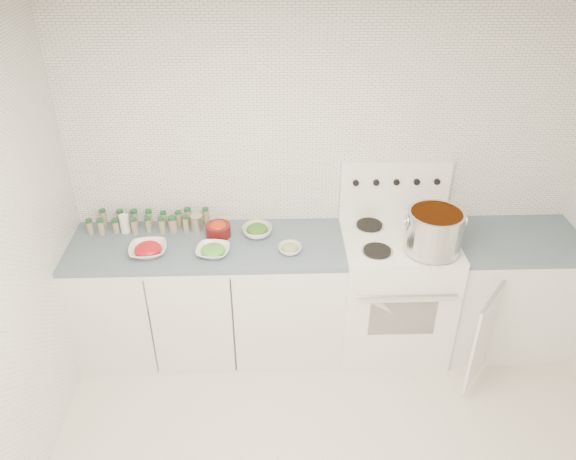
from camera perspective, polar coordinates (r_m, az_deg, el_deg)
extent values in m
cube|color=white|center=(3.91, 3.87, 5.67)|extent=(3.50, 0.02, 2.50)
cube|color=white|center=(2.06, 9.16, 18.42)|extent=(3.50, 3.00, 0.02)
cube|color=white|center=(4.09, -7.82, -6.89)|extent=(1.85, 0.62, 0.86)
cube|color=#46546A|center=(3.82, -8.30, -1.64)|extent=(1.85, 0.62, 0.03)
cube|color=white|center=(4.12, 10.59, -6.30)|extent=(0.76, 0.65, 0.92)
cube|color=black|center=(3.86, 11.54, -8.76)|extent=(0.45, 0.01, 0.28)
cylinder|color=silver|center=(3.69, 12.04, -6.59)|extent=(0.65, 0.02, 0.02)
cube|color=white|center=(3.86, 11.26, -0.86)|extent=(0.76, 0.65, 0.01)
cube|color=white|center=(3.99, 10.76, 4.11)|extent=(0.76, 0.06, 0.43)
cylinder|color=silver|center=(3.68, 9.04, -2.14)|extent=(0.21, 0.21, 0.01)
cylinder|color=black|center=(3.68, 9.05, -2.06)|extent=(0.18, 0.18, 0.01)
cylinder|color=silver|center=(3.77, 14.43, -2.00)|extent=(0.21, 0.21, 0.01)
cylinder|color=black|center=(3.76, 14.44, -1.92)|extent=(0.18, 0.18, 0.01)
cylinder|color=silver|center=(3.95, 8.27, 0.47)|extent=(0.21, 0.21, 0.01)
cylinder|color=black|center=(3.94, 8.28, 0.55)|extent=(0.18, 0.18, 0.01)
cylinder|color=silver|center=(4.02, 13.33, 0.55)|extent=(0.21, 0.21, 0.01)
cylinder|color=black|center=(4.02, 13.34, 0.62)|extent=(0.18, 0.18, 0.01)
cylinder|color=black|center=(3.88, 6.90, 4.80)|extent=(0.04, 0.02, 0.04)
cylinder|color=black|center=(3.90, 8.94, 4.81)|extent=(0.04, 0.02, 0.04)
cylinder|color=black|center=(3.93, 10.96, 4.81)|extent=(0.04, 0.02, 0.04)
cylinder|color=black|center=(3.96, 12.94, 4.80)|extent=(0.04, 0.02, 0.04)
cylinder|color=black|center=(4.00, 14.89, 4.79)|extent=(0.04, 0.02, 0.04)
cube|color=white|center=(4.40, 21.14, -5.92)|extent=(0.89, 0.62, 0.86)
cube|color=#46546A|center=(4.15, 22.33, -1.00)|extent=(0.89, 0.62, 0.03)
cube|color=white|center=(3.96, 19.22, -10.32)|extent=(0.26, 0.32, 0.70)
cylinder|color=silver|center=(3.68, 14.61, -0.12)|extent=(0.36, 0.36, 0.27)
cylinder|color=orange|center=(3.62, 14.86, 1.51)|extent=(0.32, 0.32, 0.03)
torus|color=silver|center=(3.59, 11.96, 0.94)|extent=(0.01, 0.09, 0.09)
torus|color=silver|center=(3.70, 17.51, 1.01)|extent=(0.01, 0.09, 0.09)
imported|color=white|center=(3.77, -14.04, -2.00)|extent=(0.26, 0.26, 0.06)
ellipsoid|color=red|center=(3.76, -14.06, -1.85)|extent=(0.17, 0.17, 0.08)
imported|color=white|center=(3.69, -7.62, -2.14)|extent=(0.24, 0.24, 0.05)
ellipsoid|color=#3B8C2E|center=(3.68, -7.64, -2.00)|extent=(0.15, 0.15, 0.07)
imported|color=white|center=(3.86, -3.14, -0.12)|extent=(0.26, 0.26, 0.06)
ellipsoid|color=#235819|center=(3.85, -3.15, 0.10)|extent=(0.15, 0.15, 0.07)
imported|color=white|center=(3.68, 0.20, -1.95)|extent=(0.16, 0.16, 0.05)
ellipsoid|color=#29481D|center=(3.67, 0.20, -1.78)|extent=(0.11, 0.11, 0.05)
cylinder|color=#4E0D0D|center=(3.87, -7.10, -0.03)|extent=(0.17, 0.17, 0.09)
ellipsoid|color=red|center=(3.85, -7.13, 0.38)|extent=(0.13, 0.13, 0.06)
cylinder|color=white|center=(4.03, -16.26, 0.62)|extent=(0.08, 0.08, 0.13)
cylinder|color=#ACA891|center=(3.95, -9.26, 0.74)|extent=(0.10, 0.10, 0.11)
cylinder|color=gray|center=(4.15, -18.19, 1.08)|extent=(0.04, 0.04, 0.12)
cylinder|color=#154B25|center=(4.11, -18.35, 1.87)|extent=(0.04, 0.04, 0.02)
cylinder|color=gray|center=(4.12, -16.59, 1.08)|extent=(0.04, 0.04, 0.11)
cylinder|color=#154B25|center=(4.09, -16.72, 1.83)|extent=(0.05, 0.05, 0.02)
cylinder|color=gray|center=(4.09, -15.29, 1.09)|extent=(0.05, 0.05, 0.10)
cylinder|color=#154B25|center=(4.06, -15.41, 1.84)|extent=(0.05, 0.05, 0.02)
cylinder|color=gray|center=(4.07, -13.88, 1.12)|extent=(0.04, 0.04, 0.10)
cylinder|color=#154B25|center=(4.04, -13.99, 1.86)|extent=(0.05, 0.05, 0.02)
cylinder|color=gray|center=(4.05, -12.48, 1.05)|extent=(0.04, 0.04, 0.09)
cylinder|color=#154B25|center=(4.02, -12.57, 1.74)|extent=(0.04, 0.04, 0.02)
cylinder|color=gray|center=(4.02, -11.02, 1.04)|extent=(0.04, 0.04, 0.10)
cylinder|color=#154B25|center=(3.99, -11.10, 1.78)|extent=(0.04, 0.04, 0.02)
cylinder|color=gray|center=(4.02, -10.09, 1.25)|extent=(0.05, 0.05, 0.12)
cylinder|color=#154B25|center=(3.98, -10.18, 2.07)|extent=(0.05, 0.05, 0.02)
cylinder|color=gray|center=(4.00, -8.32, 1.30)|extent=(0.04, 0.04, 0.11)
cylinder|color=#154B25|center=(3.97, -8.39, 2.11)|extent=(0.04, 0.04, 0.02)
cylinder|color=gray|center=(4.06, -18.45, 0.20)|extent=(0.05, 0.05, 0.10)
cylinder|color=#154B25|center=(4.03, -18.59, 0.92)|extent=(0.05, 0.05, 0.02)
cylinder|color=gray|center=(4.05, -17.09, 0.28)|extent=(0.04, 0.04, 0.09)
cylinder|color=#154B25|center=(4.03, -17.21, 0.91)|extent=(0.05, 0.05, 0.02)
cylinder|color=gray|center=(4.00, -15.32, 0.29)|extent=(0.04, 0.04, 0.11)
cylinder|color=#154B25|center=(3.97, -15.44, 1.05)|extent=(0.05, 0.05, 0.02)
cylinder|color=gray|center=(4.00, -14.00, 0.44)|extent=(0.04, 0.04, 0.10)
cylinder|color=#154B25|center=(3.97, -14.11, 1.16)|extent=(0.04, 0.04, 0.02)
cylinder|color=gray|center=(3.96, -12.69, 0.34)|extent=(0.04, 0.04, 0.11)
cylinder|color=#154B25|center=(3.92, -12.79, 1.12)|extent=(0.05, 0.05, 0.02)
cylinder|color=gray|center=(3.96, -11.56, 0.47)|extent=(0.05, 0.05, 0.10)
cylinder|color=#154B25|center=(3.93, -11.65, 1.19)|extent=(0.05, 0.05, 0.02)
cylinder|color=gray|center=(3.94, -10.35, 0.51)|extent=(0.04, 0.04, 0.11)
cylinder|color=#154B25|center=(3.91, -10.44, 1.30)|extent=(0.04, 0.04, 0.02)
cylinder|color=gray|center=(3.96, -11.70, 0.46)|extent=(0.05, 0.05, 0.10)
cylinder|color=#154B25|center=(3.93, -11.79, 1.18)|extent=(0.05, 0.05, 0.02)
cylinder|color=gray|center=(4.09, -19.46, 0.20)|extent=(0.04, 0.04, 0.10)
cylinder|color=#154B25|center=(4.06, -19.60, 0.89)|extent=(0.05, 0.05, 0.02)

